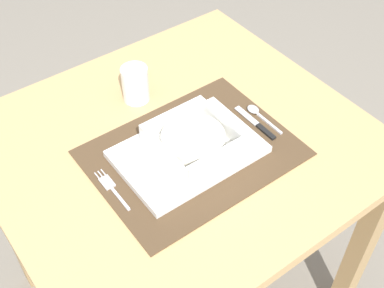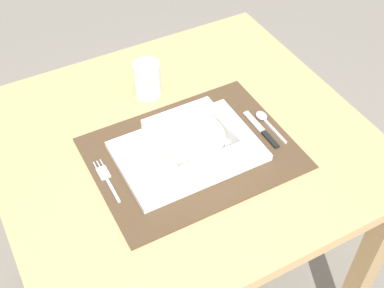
{
  "view_description": "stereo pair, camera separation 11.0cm",
  "coord_description": "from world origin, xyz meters",
  "px_view_note": "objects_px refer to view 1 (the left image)",
  "views": [
    {
      "loc": [
        -0.46,
        -0.67,
        1.53
      ],
      "look_at": [
        -0.0,
        -0.05,
        0.74
      ],
      "focal_mm": 47.74,
      "sensor_mm": 36.0,
      "label": 1
    },
    {
      "loc": [
        -0.36,
        -0.73,
        1.53
      ],
      "look_at": [
        -0.0,
        -0.05,
        0.74
      ],
      "focal_mm": 47.74,
      "sensor_mm": 36.0,
      "label": 2
    }
  ],
  "objects_px": {
    "dining_table": "(179,171)",
    "drinking_glass": "(137,85)",
    "spoon": "(256,112)",
    "porridge_bowl": "(193,141)",
    "butter_knife": "(257,125)",
    "fork": "(111,187)"
  },
  "relations": [
    {
      "from": "dining_table",
      "to": "drinking_glass",
      "type": "height_order",
      "value": "drinking_glass"
    },
    {
      "from": "spoon",
      "to": "dining_table",
      "type": "bearing_deg",
      "value": 164.43
    },
    {
      "from": "porridge_bowl",
      "to": "drinking_glass",
      "type": "height_order",
      "value": "drinking_glass"
    },
    {
      "from": "porridge_bowl",
      "to": "butter_knife",
      "type": "xyz_separation_m",
      "value": [
        0.17,
        -0.02,
        -0.03
      ]
    },
    {
      "from": "butter_knife",
      "to": "fork",
      "type": "bearing_deg",
      "value": 172.55
    },
    {
      "from": "dining_table",
      "to": "spoon",
      "type": "bearing_deg",
      "value": -12.06
    },
    {
      "from": "porridge_bowl",
      "to": "spoon",
      "type": "distance_m",
      "value": 0.2
    },
    {
      "from": "spoon",
      "to": "drinking_glass",
      "type": "xyz_separation_m",
      "value": [
        -0.19,
        0.22,
        0.03
      ]
    },
    {
      "from": "spoon",
      "to": "butter_knife",
      "type": "height_order",
      "value": "spoon"
    },
    {
      "from": "dining_table",
      "to": "porridge_bowl",
      "type": "distance_m",
      "value": 0.16
    },
    {
      "from": "dining_table",
      "to": "drinking_glass",
      "type": "bearing_deg",
      "value": 88.59
    },
    {
      "from": "dining_table",
      "to": "porridge_bowl",
      "type": "xyz_separation_m",
      "value": [
        -0.0,
        -0.06,
        0.15
      ]
    },
    {
      "from": "dining_table",
      "to": "spoon",
      "type": "xyz_separation_m",
      "value": [
        0.2,
        -0.04,
        0.12
      ]
    },
    {
      "from": "butter_knife",
      "to": "drinking_glass",
      "type": "height_order",
      "value": "drinking_glass"
    },
    {
      "from": "spoon",
      "to": "butter_knife",
      "type": "distance_m",
      "value": 0.04
    },
    {
      "from": "fork",
      "to": "butter_knife",
      "type": "height_order",
      "value": "butter_knife"
    },
    {
      "from": "dining_table",
      "to": "butter_knife",
      "type": "distance_m",
      "value": 0.22
    },
    {
      "from": "porridge_bowl",
      "to": "dining_table",
      "type": "bearing_deg",
      "value": 89.22
    },
    {
      "from": "dining_table",
      "to": "butter_knife",
      "type": "xyz_separation_m",
      "value": [
        0.17,
        -0.07,
        0.11
      ]
    },
    {
      "from": "fork",
      "to": "drinking_glass",
      "type": "xyz_separation_m",
      "value": [
        0.2,
        0.21,
        0.03
      ]
    },
    {
      "from": "porridge_bowl",
      "to": "drinking_glass",
      "type": "distance_m",
      "value": 0.23
    },
    {
      "from": "dining_table",
      "to": "porridge_bowl",
      "type": "height_order",
      "value": "porridge_bowl"
    }
  ]
}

